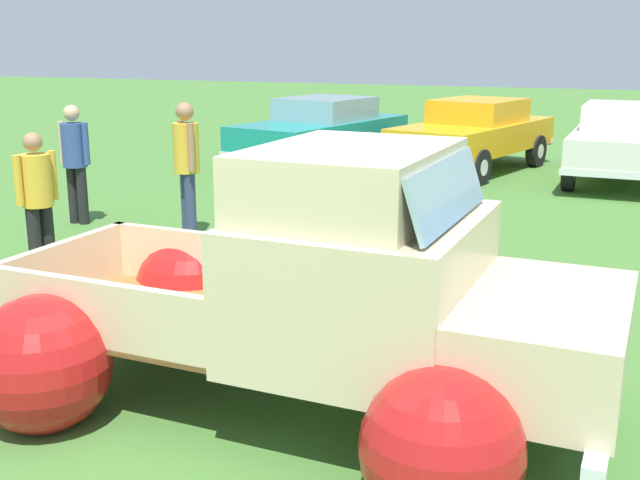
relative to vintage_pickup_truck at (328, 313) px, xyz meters
The scene contains 8 objects.
ground_plane 0.85m from the vintage_pickup_truck, behind, with size 80.00×80.00×0.00m, color #477A33.
vintage_pickup_truck is the anchor object (origin of this frame).
show_car_0 11.06m from the vintage_pickup_truck, 112.02° to the left, with size 2.72×4.49×1.43m.
show_car_1 11.02m from the vintage_pickup_truck, 95.94° to the left, with size 2.79×4.54×1.43m.
show_car_2 10.97m from the vintage_pickup_truck, 81.19° to the left, with size 1.91×4.28×1.43m.
spectator_0 5.50m from the vintage_pickup_truck, 131.31° to the left, with size 0.48×0.48×1.79m.
spectator_1 4.73m from the vintage_pickup_truck, 154.72° to the left, with size 0.41×0.54×1.60m.
spectator_2 6.94m from the vintage_pickup_truck, 142.67° to the left, with size 0.53×0.36×1.70m.
Camera 1 is at (2.24, -4.78, 2.59)m, focal length 44.00 mm.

